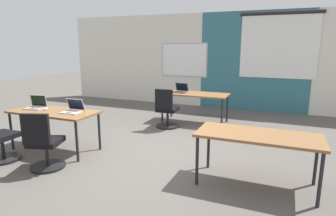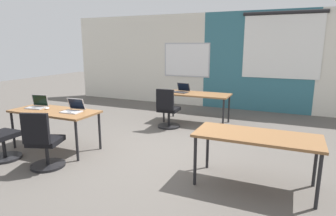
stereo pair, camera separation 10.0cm
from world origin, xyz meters
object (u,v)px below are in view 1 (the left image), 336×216
laptop_near_left_end (36,106)px  desk_near_left (54,114)px  chair_far_left (167,112)px  laptop_near_left_inner (72,109)px  chair_near_left_inner (44,146)px  mouse_far_left (172,91)px  desk_far_center (195,96)px  mouse_near_left_end (46,109)px  desk_near_right (258,138)px  laptop_far_left (180,90)px

laptop_near_left_end → desk_near_left: bearing=-15.0°
chair_far_left → laptop_near_left_inner: 2.25m
chair_near_left_inner → laptop_near_left_inner: bearing=-101.0°
mouse_far_left → desk_far_center: bearing=-1.5°
mouse_far_left → chair_far_left: 0.85m
laptop_near_left_end → chair_far_left: bearing=39.6°
desk_near_left → mouse_near_left_end: size_ratio=15.06×
mouse_near_left_end → laptop_near_left_inner: bearing=3.5°
desk_far_center → mouse_far_left: (-0.62, 0.02, 0.08)m
mouse_near_left_end → laptop_near_left_inner: laptop_near_left_inner is taller
desk_near_left → chair_near_left_inner: size_ratio=1.74×
desk_far_center → chair_far_left: size_ratio=1.74×
desk_near_right → chair_near_left_inner: size_ratio=1.74×
laptop_far_left → mouse_far_left: (-0.23, 0.00, -0.03)m
mouse_near_left_end → chair_near_left_inner: 1.08m
laptop_near_left_end → chair_near_left_inner: bearing=-48.7°
desk_near_right → chair_far_left: 3.02m
desk_near_left → desk_near_right: size_ratio=1.00×
desk_near_left → mouse_near_left_end: (-0.19, 0.02, 0.08)m
mouse_far_left → laptop_near_left_end: size_ratio=0.31×
desk_far_center → laptop_far_left: (-0.39, 0.01, 0.11)m
chair_far_left → mouse_near_left_end: size_ratio=8.66×
mouse_far_left → desk_near_right: bearing=-49.9°
laptop_near_left_inner → desk_near_right: bearing=-5.6°
chair_near_left_inner → laptop_far_left: bearing=-122.4°
desk_near_right → mouse_far_left: bearing=130.1°
mouse_far_left → chair_far_left: bearing=-76.6°
desk_far_center → mouse_near_left_end: 3.39m
laptop_near_left_end → chair_near_left_inner: (0.95, -0.78, -0.39)m
desk_near_right → laptop_near_left_inner: 3.12m
desk_far_center → laptop_near_left_inner: laptop_near_left_inner is taller
chair_far_left → laptop_near_left_inner: bearing=61.7°
mouse_far_left → chair_near_left_inner: bearing=-100.3°
laptop_far_left → laptop_near_left_end: bearing=-117.0°
desk_near_left → chair_far_left: bearing=57.6°
laptop_near_left_end → mouse_near_left_end: bearing=-14.2°
desk_far_center → chair_near_left_inner: size_ratio=1.74×
laptop_near_left_inner → chair_near_left_inner: laptop_near_left_inner is taller
desk_far_center → desk_near_left: bearing=-122.0°
mouse_far_left → laptop_near_left_inner: bearing=-105.2°
mouse_near_left_end → laptop_near_left_inner: 0.58m
laptop_near_left_end → laptop_near_left_inner: size_ratio=1.04×
desk_far_center → mouse_far_left: mouse_far_left is taller
desk_far_center → laptop_near_left_end: (-2.21, -2.75, 0.11)m
mouse_far_left → mouse_near_left_end: mouse_far_left is taller
desk_near_right → chair_near_left_inner: chair_near_left_inner is taller
laptop_near_left_inner → laptop_far_left: bearing=66.0°
chair_far_left → chair_near_left_inner: size_ratio=1.00×
desk_near_right → laptop_near_left_inner: bearing=178.9°
desk_near_left → mouse_far_left: mouse_far_left is taller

